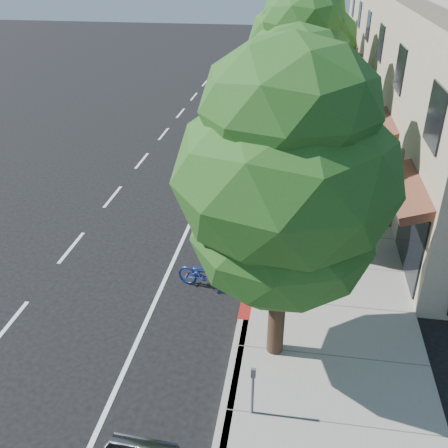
% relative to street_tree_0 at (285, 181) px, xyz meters
% --- Properties ---
extents(ground, '(120.00, 120.00, 0.00)m').
position_rel_street_tree_0_xyz_m(ground, '(-0.90, 2.00, -4.68)').
color(ground, black).
rests_on(ground, ground).
extents(sidewalk, '(4.60, 56.00, 0.15)m').
position_rel_street_tree_0_xyz_m(sidewalk, '(1.40, 10.00, -4.60)').
color(sidewalk, gray).
rests_on(sidewalk, ground).
extents(curb, '(0.30, 56.00, 0.15)m').
position_rel_street_tree_0_xyz_m(curb, '(-0.90, 10.00, -4.60)').
color(curb, '#9E998E').
rests_on(curb, ground).
extents(curb_red_segment, '(0.32, 4.00, 0.15)m').
position_rel_street_tree_0_xyz_m(curb_red_segment, '(-0.90, 3.00, -4.60)').
color(curb_red_segment, maroon).
rests_on(curb_red_segment, ground).
extents(street_tree_0, '(4.70, 4.70, 7.59)m').
position_rel_street_tree_0_xyz_m(street_tree_0, '(0.00, 0.00, 0.00)').
color(street_tree_0, black).
rests_on(street_tree_0, ground).
extents(street_tree_1, '(4.39, 4.39, 7.02)m').
position_rel_street_tree_0_xyz_m(street_tree_1, '(0.00, 6.00, -0.36)').
color(street_tree_1, black).
rests_on(street_tree_1, ground).
extents(street_tree_2, '(4.29, 4.29, 7.62)m').
position_rel_street_tree_0_xyz_m(street_tree_2, '(0.00, 12.00, 0.11)').
color(street_tree_2, black).
rests_on(street_tree_2, ground).
extents(street_tree_3, '(5.73, 5.73, 7.72)m').
position_rel_street_tree_0_xyz_m(street_tree_3, '(-0.00, 18.00, -0.14)').
color(street_tree_3, black).
rests_on(street_tree_3, ground).
extents(street_tree_4, '(3.94, 3.94, 7.19)m').
position_rel_street_tree_0_xyz_m(street_tree_4, '(0.00, 24.00, -0.14)').
color(street_tree_4, black).
rests_on(street_tree_4, ground).
extents(street_tree_5, '(4.28, 4.28, 7.24)m').
position_rel_street_tree_0_xyz_m(street_tree_5, '(0.00, 30.00, -0.18)').
color(street_tree_5, black).
rests_on(street_tree_5, ground).
extents(cyclist, '(0.51, 0.72, 1.88)m').
position_rel_street_tree_0_xyz_m(cyclist, '(-0.65, 2.83, -3.74)').
color(cyclist, silver).
rests_on(cyclist, ground).
extents(bicycle, '(1.89, 1.05, 0.94)m').
position_rel_street_tree_0_xyz_m(bicycle, '(-2.19, 2.44, -4.21)').
color(bicycle, navy).
rests_on(bicycle, ground).
extents(silver_suv, '(2.76, 5.85, 1.62)m').
position_rel_street_tree_0_xyz_m(silver_suv, '(-1.40, 7.50, -3.87)').
color(silver_suv, silver).
rests_on(silver_suv, ground).
extents(dark_sedan, '(2.21, 5.07, 1.62)m').
position_rel_street_tree_0_xyz_m(dark_sedan, '(-1.40, 12.38, -3.87)').
color(dark_sedan, '#212327').
rests_on(dark_sedan, ground).
extents(white_pickup, '(2.92, 6.46, 1.84)m').
position_rel_street_tree_0_xyz_m(white_pickup, '(-2.21, 18.70, -3.76)').
color(white_pickup, silver).
rests_on(white_pickup, ground).
extents(dark_suv_far, '(2.41, 5.51, 1.85)m').
position_rel_street_tree_0_xyz_m(dark_suv_far, '(-1.97, 27.48, -3.75)').
color(dark_suv_far, black).
rests_on(dark_suv_far, ground).
extents(pedestrian, '(1.08, 1.04, 1.76)m').
position_rel_street_tree_0_xyz_m(pedestrian, '(0.48, 8.60, -3.65)').
color(pedestrian, black).
rests_on(pedestrian, sidewalk).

